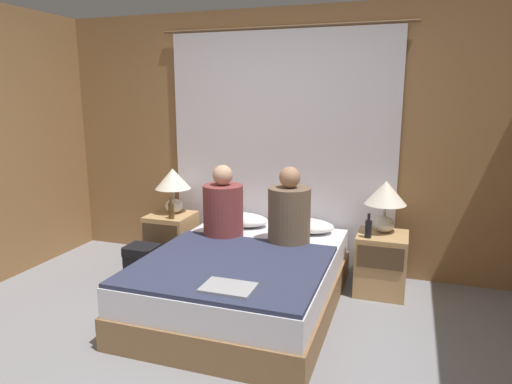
{
  "coord_description": "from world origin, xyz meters",
  "views": [
    {
      "loc": [
        1.2,
        -2.38,
        1.71
      ],
      "look_at": [
        0.0,
        1.15,
        0.9
      ],
      "focal_mm": 32.0,
      "sensor_mm": 36.0,
      "label": 1
    }
  ],
  "objects_px": {
    "lamp_left": "(173,183)",
    "backpack_on_floor": "(143,261)",
    "lamp_right": "(385,197)",
    "person_left_in_bed": "(223,208)",
    "person_right_in_bed": "(289,213)",
    "beer_bottle_on_right_stand": "(368,228)",
    "nightstand_left": "(172,239)",
    "beer_bottle_on_left_stand": "(171,210)",
    "laptop_on_bed": "(228,288)",
    "pillow_left": "(240,220)",
    "nightstand_right": "(381,263)",
    "bed": "(245,281)",
    "pillow_right": "(304,225)"
  },
  "relations": [
    {
      "from": "beer_bottle_on_right_stand",
      "to": "pillow_right",
      "type": "bearing_deg",
      "value": 158.89
    },
    {
      "from": "nightstand_left",
      "to": "beer_bottle_on_right_stand",
      "type": "relative_size",
      "value": 2.53
    },
    {
      "from": "bed",
      "to": "nightstand_right",
      "type": "distance_m",
      "value": 1.22
    },
    {
      "from": "beer_bottle_on_left_stand",
      "to": "bed",
      "type": "bearing_deg",
      "value": -28.74
    },
    {
      "from": "bed",
      "to": "beer_bottle_on_right_stand",
      "type": "distance_m",
      "value": 1.12
    },
    {
      "from": "lamp_left",
      "to": "pillow_left",
      "type": "height_order",
      "value": "lamp_left"
    },
    {
      "from": "lamp_right",
      "to": "beer_bottle_on_right_stand",
      "type": "distance_m",
      "value": 0.33
    },
    {
      "from": "lamp_right",
      "to": "beer_bottle_on_right_stand",
      "type": "bearing_deg",
      "value": -118.43
    },
    {
      "from": "bed",
      "to": "backpack_on_floor",
      "type": "bearing_deg",
      "value": 170.38
    },
    {
      "from": "pillow_right",
      "to": "person_right_in_bed",
      "type": "bearing_deg",
      "value": -97.17
    },
    {
      "from": "person_left_in_bed",
      "to": "lamp_left",
      "type": "bearing_deg",
      "value": 152.82
    },
    {
      "from": "lamp_left",
      "to": "beer_bottle_on_left_stand",
      "type": "distance_m",
      "value": 0.32
    },
    {
      "from": "nightstand_right",
      "to": "laptop_on_bed",
      "type": "relative_size",
      "value": 1.57
    },
    {
      "from": "bed",
      "to": "beer_bottle_on_left_stand",
      "type": "bearing_deg",
      "value": 151.26
    },
    {
      "from": "lamp_left",
      "to": "backpack_on_floor",
      "type": "xyz_separation_m",
      "value": [
        -0.04,
        -0.54,
        -0.64
      ]
    },
    {
      "from": "bed",
      "to": "pillow_right",
      "type": "relative_size",
      "value": 3.44
    },
    {
      "from": "lamp_left",
      "to": "person_right_in_bed",
      "type": "height_order",
      "value": "person_right_in_bed"
    },
    {
      "from": "backpack_on_floor",
      "to": "lamp_right",
      "type": "bearing_deg",
      "value": 14.52
    },
    {
      "from": "nightstand_left",
      "to": "pillow_left",
      "type": "relative_size",
      "value": 0.96
    },
    {
      "from": "nightstand_left",
      "to": "pillow_left",
      "type": "xyz_separation_m",
      "value": [
        0.71,
        0.1,
        0.25
      ]
    },
    {
      "from": "person_right_in_bed",
      "to": "backpack_on_floor",
      "type": "xyz_separation_m",
      "value": [
        -1.34,
        -0.19,
        -0.53
      ]
    },
    {
      "from": "lamp_right",
      "to": "person_right_in_bed",
      "type": "height_order",
      "value": "person_right_in_bed"
    },
    {
      "from": "lamp_left",
      "to": "person_right_in_bed",
      "type": "bearing_deg",
      "value": -15.31
    },
    {
      "from": "lamp_right",
      "to": "nightstand_right",
      "type": "bearing_deg",
      "value": -90.0
    },
    {
      "from": "lamp_right",
      "to": "person_left_in_bed",
      "type": "relative_size",
      "value": 0.7
    },
    {
      "from": "nightstand_left",
      "to": "nightstand_right",
      "type": "relative_size",
      "value": 1.0
    },
    {
      "from": "person_right_in_bed",
      "to": "laptop_on_bed",
      "type": "distance_m",
      "value": 1.12
    },
    {
      "from": "lamp_left",
      "to": "backpack_on_floor",
      "type": "distance_m",
      "value": 0.84
    },
    {
      "from": "person_right_in_bed",
      "to": "beer_bottle_on_left_stand",
      "type": "distance_m",
      "value": 1.22
    },
    {
      "from": "pillow_left",
      "to": "person_left_in_bed",
      "type": "bearing_deg",
      "value": -93.23
    },
    {
      "from": "person_right_in_bed",
      "to": "beer_bottle_on_left_stand",
      "type": "xyz_separation_m",
      "value": [
        -1.21,
        0.14,
        -0.11
      ]
    },
    {
      "from": "nightstand_left",
      "to": "bed",
      "type": "bearing_deg",
      "value": -32.34
    },
    {
      "from": "beer_bottle_on_left_stand",
      "to": "backpack_on_floor",
      "type": "height_order",
      "value": "beer_bottle_on_left_stand"
    },
    {
      "from": "pillow_left",
      "to": "nightstand_right",
      "type": "bearing_deg",
      "value": -4.08
    },
    {
      "from": "person_right_in_bed",
      "to": "beer_bottle_on_right_stand",
      "type": "xyz_separation_m",
      "value": [
        0.65,
        0.14,
        -0.11
      ]
    },
    {
      "from": "person_right_in_bed",
      "to": "laptop_on_bed",
      "type": "xyz_separation_m",
      "value": [
        -0.11,
        -1.09,
        -0.23
      ]
    },
    {
      "from": "lamp_right",
      "to": "beer_bottle_on_left_stand",
      "type": "bearing_deg",
      "value": -173.9
    },
    {
      "from": "person_left_in_bed",
      "to": "laptop_on_bed",
      "type": "bearing_deg",
      "value": -65.83
    },
    {
      "from": "nightstand_left",
      "to": "backpack_on_floor",
      "type": "distance_m",
      "value": 0.48
    },
    {
      "from": "backpack_on_floor",
      "to": "lamp_left",
      "type": "bearing_deg",
      "value": 85.3
    },
    {
      "from": "bed",
      "to": "person_left_in_bed",
      "type": "xyz_separation_m",
      "value": [
        -0.34,
        0.37,
        0.49
      ]
    },
    {
      "from": "beer_bottle_on_left_stand",
      "to": "beer_bottle_on_right_stand",
      "type": "bearing_deg",
      "value": 0.0
    },
    {
      "from": "pillow_left",
      "to": "laptop_on_bed",
      "type": "xyz_separation_m",
      "value": [
        0.47,
        -1.47,
        -0.02
      ]
    },
    {
      "from": "lamp_right",
      "to": "backpack_on_floor",
      "type": "distance_m",
      "value": 2.26
    },
    {
      "from": "person_left_in_bed",
      "to": "beer_bottle_on_right_stand",
      "type": "bearing_deg",
      "value": 6.6
    },
    {
      "from": "person_right_in_bed",
      "to": "lamp_right",
      "type": "bearing_deg",
      "value": 25.04
    },
    {
      "from": "lamp_right",
      "to": "person_right_in_bed",
      "type": "xyz_separation_m",
      "value": [
        -0.76,
        -0.35,
        -0.11
      ]
    },
    {
      "from": "lamp_left",
      "to": "pillow_left",
      "type": "distance_m",
      "value": 0.78
    },
    {
      "from": "lamp_right",
      "to": "laptop_on_bed",
      "type": "bearing_deg",
      "value": -121.12
    },
    {
      "from": "pillow_left",
      "to": "person_left_in_bed",
      "type": "relative_size",
      "value": 0.85
    }
  ]
}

